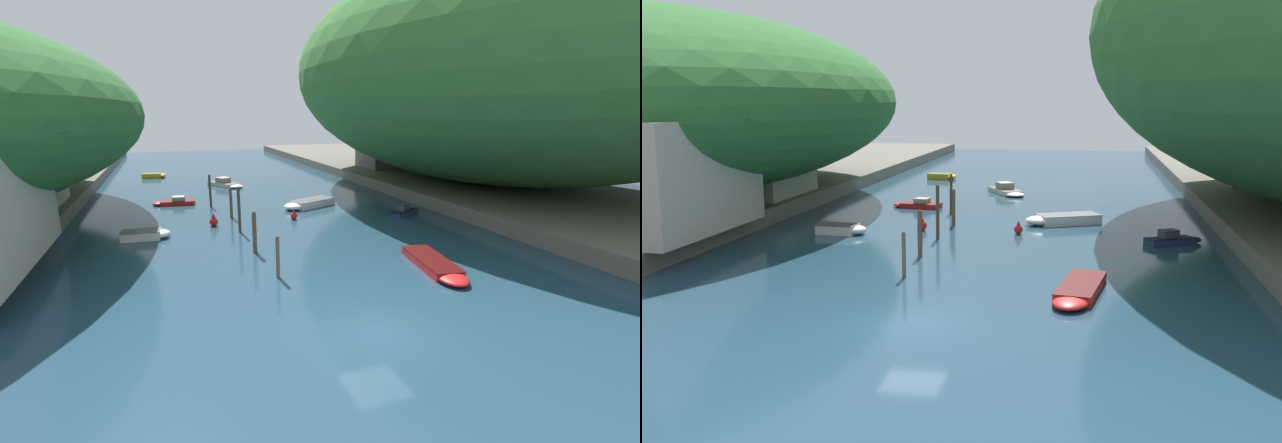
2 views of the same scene
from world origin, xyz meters
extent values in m
plane|color=#234256|center=(0.00, 30.00, 0.00)|extent=(130.00, 130.00, 0.00)
cube|color=#666056|center=(-26.44, 30.00, 0.60)|extent=(22.00, 120.00, 1.21)
ellipsoid|color=#2D662D|center=(-27.54, 25.43, 8.60)|extent=(37.35, 52.29, 14.79)
cube|color=#B2A899|center=(-18.58, 10.95, 4.50)|extent=(8.50, 11.56, 6.59)
pyramid|color=brown|center=(-18.58, 10.95, 8.56)|extent=(9.18, 12.48, 1.53)
cube|color=#B2A899|center=(-19.94, 26.60, 2.95)|extent=(7.41, 8.81, 3.49)
pyramid|color=brown|center=(-19.94, 26.60, 5.44)|extent=(8.00, 9.52, 1.49)
cube|color=slate|center=(21.26, 41.06, 2.82)|extent=(4.16, 6.57, 3.22)
pyramid|color=#3D4247|center=(21.26, 41.06, 5.36)|extent=(4.50, 7.09, 1.86)
cube|color=red|center=(6.67, 6.01, 0.23)|extent=(2.45, 5.19, 0.47)
ellipsoid|color=red|center=(6.28, 3.55, 0.23)|extent=(1.98, 2.71, 0.47)
cube|color=#450A0A|center=(6.67, 6.01, 0.48)|extent=(2.50, 5.30, 0.03)
cube|color=silver|center=(-0.91, 39.57, 0.20)|extent=(3.74, 4.74, 0.40)
ellipsoid|color=silver|center=(0.14, 37.65, 0.20)|extent=(2.61, 2.77, 0.40)
cube|color=#504E4A|center=(-0.91, 39.57, 0.42)|extent=(3.81, 4.83, 0.03)
cube|color=#9E937F|center=(-0.98, 39.69, 0.73)|extent=(1.88, 1.97, 0.64)
cube|color=gold|center=(-9.43, 50.04, 0.30)|extent=(2.69, 2.15, 0.60)
ellipsoid|color=gold|center=(-8.21, 49.86, 0.30)|extent=(1.46, 1.88, 0.60)
cube|color=#4C3E0E|center=(-9.43, 50.04, 0.61)|extent=(2.75, 2.19, 0.03)
cube|color=white|center=(5.50, 24.33, 0.33)|extent=(4.79, 3.65, 0.67)
ellipsoid|color=white|center=(3.52, 23.41, 0.33)|extent=(2.77, 2.64, 0.67)
cube|color=#525252|center=(5.50, 24.33, 0.68)|extent=(4.89, 3.72, 0.03)
cube|color=navy|center=(11.93, 18.02, 0.20)|extent=(3.22, 2.51, 0.41)
ellipsoid|color=navy|center=(13.25, 18.76, 0.20)|extent=(1.87, 1.72, 0.41)
cube|color=black|center=(11.93, 18.02, 0.42)|extent=(3.29, 2.56, 0.03)
cube|color=#333842|center=(11.85, 17.98, 0.68)|extent=(1.33, 1.24, 0.54)
cube|color=red|center=(-6.75, 29.71, 0.18)|extent=(3.38, 1.99, 0.37)
ellipsoid|color=red|center=(-8.34, 29.92, 0.18)|extent=(1.78, 1.70, 0.37)
cube|color=#450A0A|center=(-6.75, 29.71, 0.38)|extent=(3.45, 2.03, 0.03)
cube|color=#9E937F|center=(-6.65, 29.69, 0.58)|extent=(1.26, 1.25, 0.44)
cube|color=silver|center=(-9.66, 17.90, 0.29)|extent=(2.73, 1.79, 0.58)
ellipsoid|color=silver|center=(-8.35, 17.81, 0.29)|extent=(1.41, 1.62, 0.58)
cube|color=#504E4A|center=(-9.66, 17.90, 0.60)|extent=(2.78, 1.82, 0.03)
cylinder|color=brown|center=(-2.28, 7.33, 1.12)|extent=(0.21, 0.21, 2.24)
sphere|color=brown|center=(-2.28, 7.33, 2.28)|extent=(0.19, 0.19, 0.19)
cylinder|color=brown|center=(-2.59, 12.09, 1.28)|extent=(0.27, 0.27, 2.56)
sphere|color=brown|center=(-2.59, 12.09, 2.61)|extent=(0.24, 0.24, 0.24)
cylinder|color=#4C3D2D|center=(-2.68, 17.35, 1.68)|extent=(0.23, 0.23, 3.37)
sphere|color=#4C3D2D|center=(-2.68, 17.35, 3.41)|extent=(0.20, 0.20, 0.20)
cylinder|color=brown|center=(-2.57, 22.24, 1.23)|extent=(0.24, 0.24, 2.46)
sphere|color=brown|center=(-2.57, 22.24, 2.51)|extent=(0.22, 0.22, 0.22)
cylinder|color=#4C3D2D|center=(-3.77, 27.44, 1.49)|extent=(0.23, 0.23, 2.98)
sphere|color=#4C3D2D|center=(-3.77, 27.44, 3.02)|extent=(0.20, 0.20, 0.20)
sphere|color=red|center=(2.32, 19.81, 0.30)|extent=(0.59, 0.59, 0.59)
cone|color=red|center=(2.32, 19.81, 0.74)|extent=(0.30, 0.30, 0.30)
sphere|color=red|center=(-4.33, 19.90, 0.34)|extent=(0.67, 0.67, 0.67)
cone|color=red|center=(-4.33, 19.90, 0.84)|extent=(0.34, 0.34, 0.34)
cylinder|color=#282D3D|center=(-16.34, 17.18, 1.63)|extent=(0.13, 0.13, 0.85)
cylinder|color=#282D3D|center=(-16.40, 17.35, 1.63)|extent=(0.13, 0.13, 0.85)
cube|color=gold|center=(-16.37, 17.26, 2.37)|extent=(0.34, 0.43, 0.62)
sphere|color=#9E7051|center=(-16.37, 17.26, 2.79)|extent=(0.22, 0.22, 0.22)
camera|label=1|loc=(-7.64, -14.19, 8.73)|focal=24.00mm
camera|label=2|loc=(6.92, -26.95, 9.15)|focal=40.00mm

